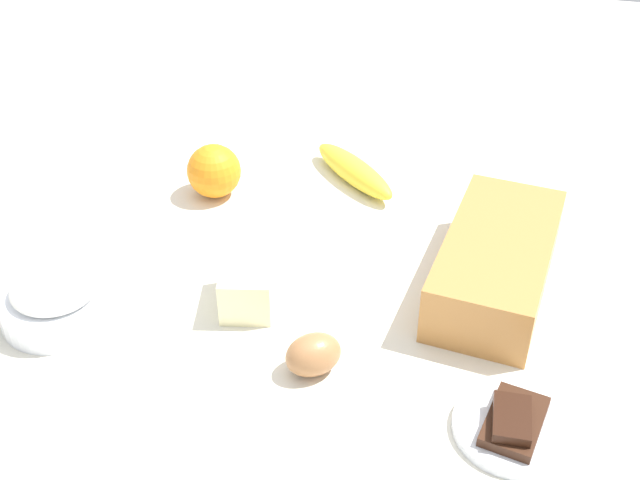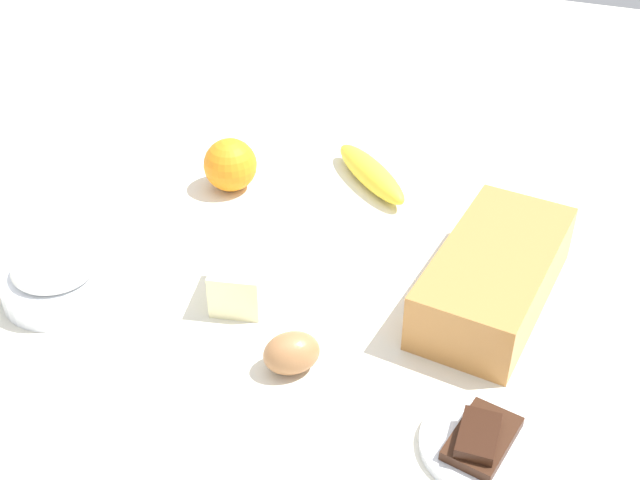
{
  "view_description": "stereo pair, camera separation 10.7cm",
  "coord_description": "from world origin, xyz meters",
  "views": [
    {
      "loc": [
        0.85,
        0.21,
        0.67
      ],
      "look_at": [
        0.0,
        0.0,
        0.04
      ],
      "focal_mm": 45.03,
      "sensor_mm": 36.0,
      "label": 1
    },
    {
      "loc": [
        0.81,
        0.31,
        0.67
      ],
      "look_at": [
        0.0,
        0.0,
        0.04
      ],
      "focal_mm": 45.03,
      "sensor_mm": 36.0,
      "label": 2
    }
  ],
  "objects": [
    {
      "name": "ground_plane",
      "position": [
        0.0,
        0.0,
        -0.01
      ],
      "size": [
        2.4,
        2.4,
        0.02
      ],
      "primitive_type": "cube",
      "color": "silver"
    },
    {
      "name": "loaf_pan",
      "position": [
        -0.01,
        0.23,
        0.04
      ],
      "size": [
        0.29,
        0.16,
        0.08
      ],
      "rotation": [
        0.0,
        0.0,
        -0.12
      ],
      "color": "#B77A3D",
      "rests_on": "ground_plane"
    },
    {
      "name": "flour_bowl",
      "position": [
        0.18,
        -0.29,
        0.03
      ],
      "size": [
        0.14,
        0.14,
        0.07
      ],
      "color": "white",
      "rests_on": "ground_plane"
    },
    {
      "name": "banana",
      "position": [
        -0.22,
        0.0,
        0.02
      ],
      "size": [
        0.16,
        0.17,
        0.04
      ],
      "primitive_type": "ellipsoid",
      "rotation": [
        0.0,
        0.0,
        0.83
      ],
      "color": "yellow",
      "rests_on": "ground_plane"
    },
    {
      "name": "orange_fruit",
      "position": [
        -0.13,
        -0.2,
        0.04
      ],
      "size": [
        0.08,
        0.08,
        0.08
      ],
      "primitive_type": "sphere",
      "color": "orange",
      "rests_on": "ground_plane"
    },
    {
      "name": "butter_block",
      "position": [
        0.1,
        -0.07,
        0.03
      ],
      "size": [
        0.1,
        0.08,
        0.06
      ],
      "primitive_type": "cube",
      "rotation": [
        0.0,
        0.0,
        0.21
      ],
      "color": "#F4EDB2",
      "rests_on": "ground_plane"
    },
    {
      "name": "egg_near_butter",
      "position": [
        0.2,
        0.04,
        0.02
      ],
      "size": [
        0.08,
        0.08,
        0.05
      ],
      "primitive_type": "ellipsoid",
      "rotation": [
        0.0,
        1.57,
        5.39
      ],
      "color": "#A66F43",
      "rests_on": "ground_plane"
    },
    {
      "name": "chocolate_plate",
      "position": [
        0.24,
        0.27,
        0.01
      ],
      "size": [
        0.13,
        0.13,
        0.03
      ],
      "color": "white",
      "rests_on": "ground_plane"
    }
  ]
}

